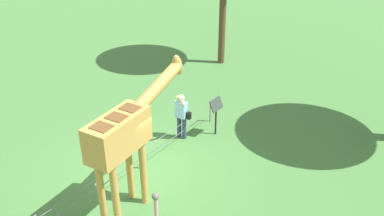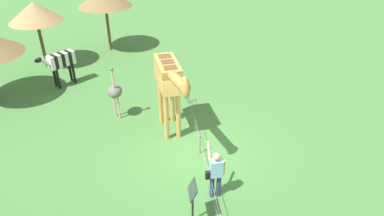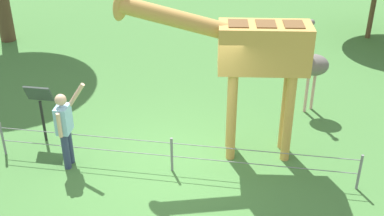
% 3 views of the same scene
% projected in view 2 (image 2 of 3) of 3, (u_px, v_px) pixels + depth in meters
% --- Properties ---
extents(ground_plane, '(60.00, 60.00, 0.00)m').
position_uv_depth(ground_plane, '(197.00, 153.00, 12.35)').
color(ground_plane, '#427538').
extents(giraffe, '(3.71, 0.94, 3.46)m').
position_uv_depth(giraffe, '(170.00, 80.00, 12.24)').
color(giraffe, '#C69347').
rests_on(giraffe, ground_plane).
extents(visitor, '(0.56, 0.58, 1.76)m').
position_uv_depth(visitor, '(216.00, 172.00, 10.17)').
color(visitor, navy).
rests_on(visitor, ground_plane).
extents(zebra, '(1.40, 1.57, 1.66)m').
position_uv_depth(zebra, '(60.00, 62.00, 16.17)').
color(zebra, black).
rests_on(zebra, ground_plane).
extents(ostrich, '(0.70, 0.56, 2.25)m').
position_uv_depth(ostrich, '(115.00, 91.00, 13.74)').
color(ostrich, '#CC9E93').
rests_on(ostrich, ground_plane).
extents(shade_hut_far, '(2.58, 2.58, 3.31)m').
position_uv_depth(shade_hut_far, '(35.00, 12.00, 17.16)').
color(shade_hut_far, brown).
rests_on(shade_hut_far, ground_plane).
extents(info_sign, '(0.56, 0.21, 1.32)m').
position_uv_depth(info_sign, '(193.00, 195.00, 9.34)').
color(info_sign, black).
rests_on(info_sign, ground_plane).
extents(wire_fence, '(7.05, 0.05, 0.75)m').
position_uv_depth(wire_fence, '(200.00, 144.00, 12.16)').
color(wire_fence, slate).
rests_on(wire_fence, ground_plane).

